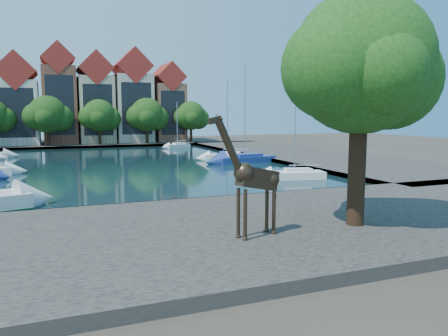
% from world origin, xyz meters
% --- Properties ---
extents(ground, '(160.00, 160.00, 0.00)m').
position_xyz_m(ground, '(0.00, 0.00, 0.00)').
color(ground, '#38332B').
rests_on(ground, ground).
extents(water_basin, '(38.00, 50.00, 0.08)m').
position_xyz_m(water_basin, '(0.00, 24.00, 0.04)').
color(water_basin, black).
rests_on(water_basin, ground).
extents(near_quay, '(50.00, 14.00, 0.50)m').
position_xyz_m(near_quay, '(0.00, -7.00, 0.25)').
color(near_quay, '#4B4641').
rests_on(near_quay, ground).
extents(far_quay, '(60.00, 16.00, 0.50)m').
position_xyz_m(far_quay, '(0.00, 56.00, 0.25)').
color(far_quay, '#4B4641').
rests_on(far_quay, ground).
extents(right_quay, '(14.00, 52.00, 0.50)m').
position_xyz_m(right_quay, '(25.00, 24.00, 0.25)').
color(right_quay, '#4B4641').
rests_on(right_quay, ground).
extents(plane_tree, '(8.32, 6.40, 10.62)m').
position_xyz_m(plane_tree, '(7.62, -9.01, 7.67)').
color(plane_tree, '#332114').
rests_on(plane_tree, near_quay).
extents(townhouse_west_inner, '(6.43, 9.18, 15.15)m').
position_xyz_m(townhouse_west_inner, '(-10.50, 55.99, 7.35)').
color(townhouse_west_inner, silver).
rests_on(townhouse_west_inner, far_quay).
extents(townhouse_center, '(5.44, 9.18, 16.93)m').
position_xyz_m(townhouse_center, '(-4.00, 55.99, 8.36)').
color(townhouse_center, brown).
rests_on(townhouse_center, far_quay).
extents(townhouse_east_inner, '(5.94, 9.18, 15.79)m').
position_xyz_m(townhouse_east_inner, '(2.00, 55.99, 7.73)').
color(townhouse_east_inner, '#C3B28B').
rests_on(townhouse_east_inner, far_quay).
extents(townhouse_east_mid, '(6.43, 9.18, 16.65)m').
position_xyz_m(townhouse_east_mid, '(8.50, 55.99, 8.10)').
color(townhouse_east_mid, beige).
rests_on(townhouse_east_mid, far_quay).
extents(townhouse_east_end, '(5.44, 9.18, 14.43)m').
position_xyz_m(townhouse_east_end, '(15.00, 55.99, 7.11)').
color(townhouse_east_end, brown).
rests_on(townhouse_east_end, far_quay).
extents(far_tree_mid_west, '(7.80, 6.00, 8.00)m').
position_xyz_m(far_tree_mid_west, '(-5.89, 50.49, 5.29)').
color(far_tree_mid_west, '#332114').
rests_on(far_tree_mid_west, far_quay).
extents(far_tree_mid_east, '(7.02, 5.40, 7.52)m').
position_xyz_m(far_tree_mid_east, '(2.10, 50.49, 5.13)').
color(far_tree_mid_east, '#332114').
rests_on(far_tree_mid_east, far_quay).
extents(far_tree_east, '(7.54, 5.80, 7.84)m').
position_xyz_m(far_tree_east, '(10.11, 50.49, 5.24)').
color(far_tree_east, '#332114').
rests_on(far_tree_east, far_quay).
extents(far_tree_far_east, '(6.76, 5.20, 7.36)m').
position_xyz_m(far_tree_far_east, '(18.09, 50.49, 5.08)').
color(far_tree_far_east, '#332114').
rests_on(far_tree_far_east, far_quay).
extents(giraffe_statue, '(3.51, 1.32, 5.08)m').
position_xyz_m(giraffe_statue, '(2.15, -9.08, 3.00)').
color(giraffe_statue, '#322519').
rests_on(giraffe_statue, near_quay).
extents(sailboat_right_a, '(5.42, 2.97, 9.36)m').
position_xyz_m(sailboat_right_a, '(13.71, 6.97, 0.58)').
color(sailboat_right_a, white).
rests_on(sailboat_right_a, water_basin).
extents(sailboat_right_b, '(7.23, 3.29, 11.30)m').
position_xyz_m(sailboat_right_b, '(15.00, 20.15, 0.61)').
color(sailboat_right_b, navy).
rests_on(sailboat_right_b, water_basin).
extents(sailboat_right_c, '(5.63, 3.25, 9.59)m').
position_xyz_m(sailboat_right_c, '(14.03, 23.11, 0.64)').
color(sailboat_right_c, silver).
rests_on(sailboat_right_c, water_basin).
extents(sailboat_right_d, '(4.44, 2.77, 7.42)m').
position_xyz_m(sailboat_right_d, '(13.45, 43.35, 0.56)').
color(sailboat_right_d, silver).
rests_on(sailboat_right_d, water_basin).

